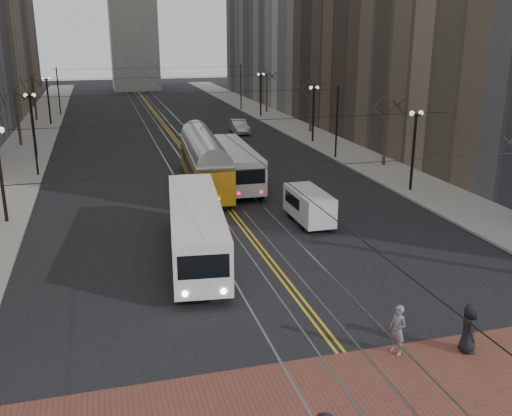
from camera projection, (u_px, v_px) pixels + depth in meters
ground at (331, 340)px, 21.56m from camera, size 260.00×260.00×0.00m
sidewalk_left at (29, 143)px, 59.20m from camera, size 5.00×140.00×0.15m
sidewalk_right at (302, 131)px, 66.80m from camera, size 5.00×140.00×0.15m
crosswalk_band at (380, 403)px, 17.88m from camera, size 25.00×6.00×0.01m
streetcar_rails at (174, 137)px, 63.02m from camera, size 4.80×130.00×0.02m
centre_lines at (174, 137)px, 63.02m from camera, size 0.42×130.00×0.01m
lamp_posts at (198, 137)px, 47.22m from camera, size 27.60×57.20×5.60m
street_trees at (186, 125)px, 53.21m from camera, size 31.68×53.28×5.60m
trolley_wires at (187, 116)px, 52.54m from camera, size 25.96×120.00×6.60m
transit_bus at (196, 230)px, 28.97m from camera, size 3.81×12.12×2.98m
streetcar at (204, 166)px, 42.51m from camera, size 3.39×13.57×3.17m
rear_bus at (234, 165)px, 43.23m from camera, size 2.87×11.26×2.91m
cargo_van at (309, 207)px, 34.39m from camera, size 1.78×4.60×2.03m
sedan_grey at (243, 148)px, 53.74m from camera, size 1.98×4.20×1.39m
sedan_silver at (239, 126)px, 65.48m from camera, size 1.75×4.80×1.57m
pedestrian_a at (469, 328)px, 20.51m from camera, size 0.91×1.07×1.86m
pedestrian_b at (398, 330)px, 20.39m from camera, size 0.65×0.79×1.87m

